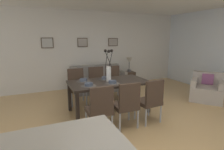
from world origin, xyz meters
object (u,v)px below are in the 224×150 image
object	(u,v)px
framed_picture_center	(83,42)
centerpiece_vase	(109,69)
dining_table	(109,84)
armchair	(206,90)
dining_chair_near_right	(77,84)
bowl_near_left	(89,84)
bowl_far_right	(105,78)
side_table	(129,79)
dining_chair_far_right	(97,82)
bowl_far_left	(112,82)
sofa	(98,82)
framed_picture_left	(47,43)
dining_chair_near_left	(100,107)
bowl_near_right	(83,80)
dining_chair_mid_left	(151,99)
table_lamp	(129,61)
framed_picture_right	(113,42)
dining_chair_mid_right	(114,80)
dining_chair_far_left	(127,103)

from	to	relation	value
framed_picture_center	centerpiece_vase	bearing A→B (deg)	-89.98
dining_table	armchair	size ratio (longest dim) A/B	1.60
dining_chair_near_right	bowl_near_left	size ratio (longest dim) A/B	5.41
bowl_near_left	dining_chair_near_right	bearing A→B (deg)	90.91
bowl_far_right	side_table	xyz separation A→B (m)	(1.56, 1.63, -0.52)
dining_chair_far_right	bowl_far_left	distance (m)	1.15
dining_chair_near_right	sofa	world-z (taller)	dining_chair_near_right
sofa	framed_picture_left	size ratio (longest dim) A/B	4.70
armchair	framed_picture_left	bearing A→B (deg)	146.56
dining_chair_near_left	centerpiece_vase	world-z (taller)	centerpiece_vase
sofa	bowl_near_left	bearing A→B (deg)	-114.24
bowl_near_right	armchair	xyz separation A→B (m)	(3.38, -0.55, -0.49)
centerpiece_vase	framed_picture_center	size ratio (longest dim) A/B	2.13
dining_chair_far_right	dining_chair_mid_left	distance (m)	1.85
table_lamp	framed_picture_right	world-z (taller)	framed_picture_right
dining_chair_far_right	centerpiece_vase	distance (m)	1.04
dining_chair_near_left	table_lamp	size ratio (longest dim) A/B	1.80
dining_chair_near_left	bowl_near_right	bearing A→B (deg)	90.45
dining_table	table_lamp	size ratio (longest dim) A/B	3.53
framed_picture_center	framed_picture_right	xyz separation A→B (m)	(1.12, 0.00, -0.00)
dining_chair_mid_right	sofa	xyz separation A→B (m)	(-0.16, 0.92, -0.23)
dining_chair_near_right	bowl_near_left	distance (m)	1.11
centerpiece_vase	bowl_far_left	distance (m)	0.32
dining_table	armchair	xyz separation A→B (m)	(2.84, -0.34, -0.38)
side_table	dining_chair_far_left	bearing A→B (deg)	-119.65
dining_chair_mid_right	centerpiece_vase	distance (m)	1.14
centerpiece_vase	framed_picture_left	size ratio (longest dim) A/B	2.01
dining_table	dining_chair_near_left	size ratio (longest dim) A/B	1.96
dining_chair_near_right	dining_chair_mid_right	size ratio (longest dim) A/B	1.00
sofa	framed_picture_right	size ratio (longest dim) A/B	4.68
dining_table	sofa	bearing A→B (deg)	78.49
dining_chair_mid_right	framed_picture_center	distance (m)	1.83
centerpiece_vase	armchair	size ratio (longest dim) A/B	0.65
dining_chair_far_right	armchair	bearing A→B (deg)	-23.73
dining_chair_near_left	bowl_near_left	distance (m)	0.71
dining_table	centerpiece_vase	bearing A→B (deg)	55.35
table_lamp	dining_chair_mid_right	bearing A→B (deg)	-136.69
table_lamp	bowl_near_left	bearing A→B (deg)	-135.54
bowl_near_left	dining_chair_far_right	bearing A→B (deg)	63.22
bowl_far_right	framed_picture_center	size ratio (longest dim) A/B	0.49
bowl_near_right	side_table	bearing A→B (deg)	37.84
dining_chair_near_left	armchair	bearing A→B (deg)	9.03
centerpiece_vase	dining_chair_far_right	bearing A→B (deg)	88.57
dining_chair_near_right	bowl_far_left	world-z (taller)	dining_chair_near_right
dining_chair_mid_left	side_table	distance (m)	2.90
dining_chair_near_left	side_table	bearing A→B (deg)	52.45
dining_chair_mid_left	framed_picture_center	world-z (taller)	framed_picture_center
framed_picture_left	dining_chair_mid_right	bearing A→B (deg)	-40.37
dining_chair_far_left	dining_chair_mid_left	size ratio (longest dim) A/B	1.00
bowl_near_left	side_table	bearing A→B (deg)	44.46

